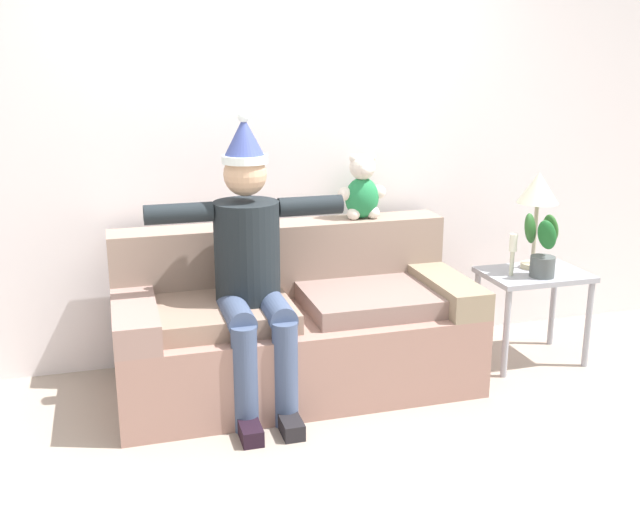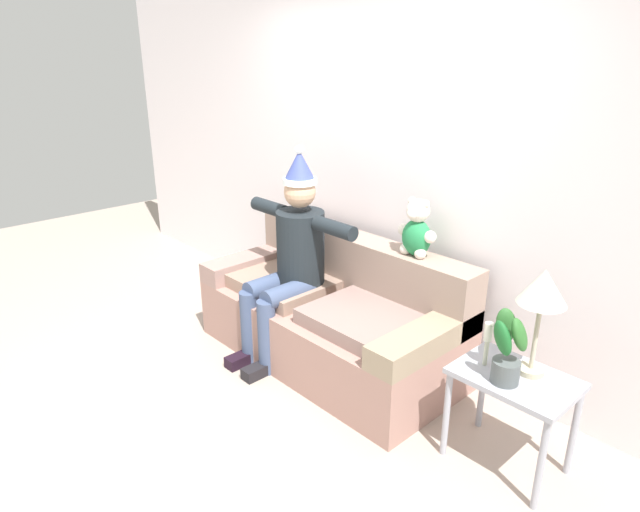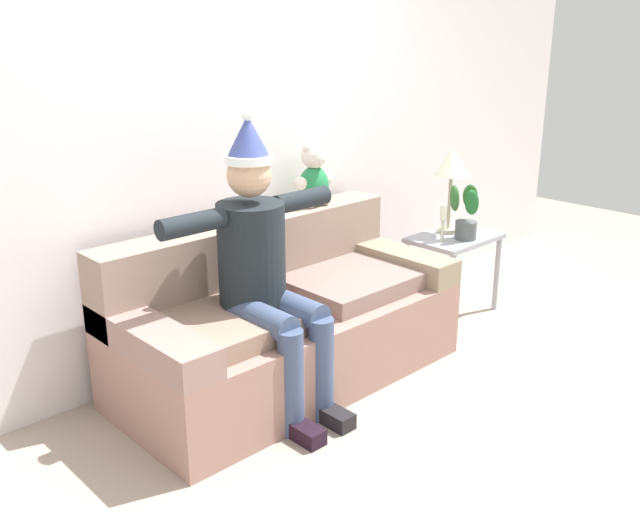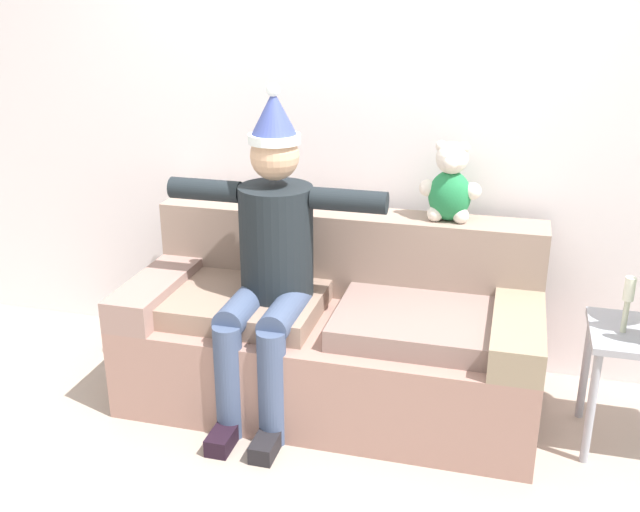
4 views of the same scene
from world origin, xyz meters
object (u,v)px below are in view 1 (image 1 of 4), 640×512
Objects in this scene: teddy_bear at (362,189)px; candle_tall at (513,249)px; person_seated at (251,262)px; side_table at (533,286)px; potted_plant at (542,246)px; couch at (293,326)px; table_lamp at (538,193)px.

teddy_bear is 1.56× the size of candle_tall.
person_seated is 1.72m from side_table.
potted_plant is (-0.02, -0.09, 0.27)m from side_table.
person_seated is 2.54× the size of side_table.
teddy_bear reaches higher than couch.
person_seated is 1.53m from candle_tall.
table_lamp is (1.47, -0.01, 0.67)m from couch.
table_lamp is at bearing 5.10° from person_seated.
table_lamp reaches higher than couch.
couch is 3.34× the size of table_lamp.
candle_tall is at bearing -26.07° from teddy_bear.
person_seated is 1.75m from table_lamp.
potted_plant reaches higher than side_table.
candle_tall is (1.53, 0.05, -0.06)m from person_seated.
teddy_bear is at bearing 154.21° from potted_plant.
person_seated is 3.98× the size of potted_plant.
candle_tall is at bearing -5.24° from couch.
couch reaches higher than candle_tall.
teddy_bear is at bearing 159.09° from side_table.
couch is at bearing 172.64° from potted_plant.
teddy_bear is 1.02m from table_lamp.
couch reaches higher than side_table.
couch is 1.44m from side_table.
table_lamp reaches higher than candle_tall.
couch is 1.62m from table_lamp.
table_lamp is at bearing 27.13° from candle_tall.
side_table is 1.57× the size of potted_plant.
table_lamp is (1.73, 0.15, 0.24)m from person_seated.
person_seated is at bearing -147.27° from couch.
potted_plant is at bearing -102.16° from side_table.
person_seated reaches higher than candle_tall.
person_seated reaches higher than side_table.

